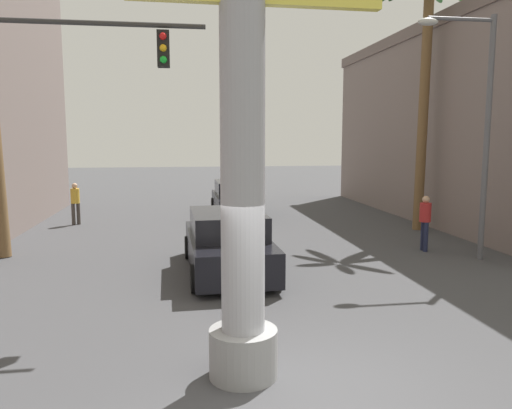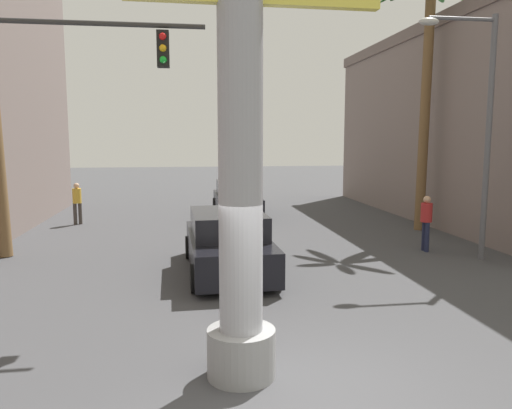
{
  "view_description": "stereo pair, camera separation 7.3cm",
  "coord_description": "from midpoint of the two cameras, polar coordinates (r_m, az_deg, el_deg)",
  "views": [
    {
      "loc": [
        -1.71,
        -5.93,
        3.38
      ],
      "look_at": [
        0.0,
        5.23,
        1.9
      ],
      "focal_mm": 35.0,
      "sensor_mm": 36.0,
      "label": 1
    },
    {
      "loc": [
        -1.64,
        -5.94,
        3.38
      ],
      "look_at": [
        0.0,
        5.23,
        1.9
      ],
      "focal_mm": 35.0,
      "sensor_mm": 36.0,
      "label": 2
    }
  ],
  "objects": [
    {
      "name": "building_right",
      "position": [
        23.58,
        24.57,
        8.34
      ],
      "size": [
        6.54,
        17.97,
        8.01
      ],
      "color": "slate",
      "rests_on": "ground"
    },
    {
      "name": "car_far",
      "position": [
        22.01,
        -2.12,
        0.56
      ],
      "size": [
        1.9,
        4.67,
        1.56
      ],
      "color": "black",
      "rests_on": "ground"
    },
    {
      "name": "palm_tree_mid_right",
      "position": [
        19.79,
        18.89,
        14.29
      ],
      "size": [
        3.35,
        3.33,
        9.3
      ],
      "color": "brown",
      "rests_on": "ground"
    },
    {
      "name": "pedestrian_far_left",
      "position": [
        21.05,
        -19.68,
        0.46
      ],
      "size": [
        0.46,
        0.46,
        1.66
      ],
      "color": "#3F3833",
      "rests_on": "ground"
    },
    {
      "name": "street_lamp",
      "position": [
        15.08,
        24.15,
        9.38
      ],
      "size": [
        2.24,
        0.28,
        6.69
      ],
      "color": "#59595E",
      "rests_on": "ground"
    },
    {
      "name": "ground_plane",
      "position": [
        16.38,
        -2.3,
        -4.46
      ],
      "size": [
        92.16,
        92.16,
        0.0
      ],
      "primitive_type": "plane",
      "color": "#424244"
    },
    {
      "name": "pedestrian_mid_right",
      "position": [
        15.94,
        19.0,
        -1.56
      ],
      "size": [
        0.36,
        0.36,
        1.69
      ],
      "color": "#1E233F",
      "rests_on": "ground"
    },
    {
      "name": "traffic_light_mast",
      "position": [
        10.8,
        -26.26,
        10.36
      ],
      "size": [
        5.61,
        0.32,
        5.69
      ],
      "color": "#333333",
      "rests_on": "ground"
    },
    {
      "name": "car_lead",
      "position": [
        12.8,
        -3.08,
        -4.47
      ],
      "size": [
        2.15,
        4.72,
        1.56
      ],
      "color": "black",
      "rests_on": "ground"
    }
  ]
}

